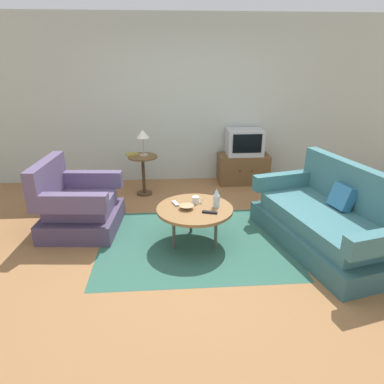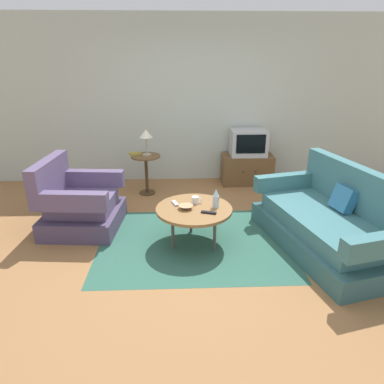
{
  "view_description": "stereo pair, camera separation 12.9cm",
  "coord_description": "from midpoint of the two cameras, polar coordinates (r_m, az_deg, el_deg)",
  "views": [
    {
      "loc": [
        -0.39,
        -3.62,
        2.09
      ],
      "look_at": [
        -0.1,
        0.25,
        0.55
      ],
      "focal_mm": 32.59,
      "sensor_mm": 36.0,
      "label": 1
    },
    {
      "loc": [
        -0.26,
        -3.63,
        2.09
      ],
      "look_at": [
        -0.1,
        0.25,
        0.55
      ],
      "focal_mm": 32.59,
      "sensor_mm": 36.0,
      "label": 2
    }
  ],
  "objects": [
    {
      "name": "vase",
      "position": [
        3.97,
        3.1,
        -1.03
      ],
      "size": [
        0.08,
        0.08,
        0.23
      ],
      "color": "silver",
      "rests_on": "coffee_table"
    },
    {
      "name": "tv_remote_silver",
      "position": [
        4.08,
        -3.62,
        -1.88
      ],
      "size": [
        0.09,
        0.15,
        0.02
      ],
      "rotation": [
        0.0,
        0.0,
        5.05
      ],
      "color": "#B2B2B7",
      "rests_on": "coffee_table"
    },
    {
      "name": "tv_remote_dark",
      "position": [
        3.85,
        1.98,
        -3.34
      ],
      "size": [
        0.17,
        0.09,
        0.02
      ],
      "rotation": [
        0.0,
        0.0,
        5.98
      ],
      "color": "black",
      "rests_on": "coffee_table"
    },
    {
      "name": "back_wall",
      "position": [
        6.02,
        -1.13,
        14.62
      ],
      "size": [
        9.0,
        0.12,
        2.7
      ],
      "primitive_type": "cube",
      "color": "#B2BCB2",
      "rests_on": "ground"
    },
    {
      "name": "area_rug",
      "position": [
        4.18,
        -0.46,
        -8.28
      ],
      "size": [
        2.23,
        1.75,
        0.0
      ],
      "primitive_type": "cube",
      "color": "#2D5B4C",
      "rests_on": "ground"
    },
    {
      "name": "ground_plane",
      "position": [
        4.2,
        0.79,
        -8.21
      ],
      "size": [
        16.0,
        16.0,
        0.0
      ],
      "primitive_type": "plane",
      "color": "olive"
    },
    {
      "name": "armchair",
      "position": [
        4.62,
        -19.09,
        -2.31
      ],
      "size": [
        0.97,
        1.0,
        0.9
      ],
      "rotation": [
        0.0,
        0.0,
        -1.65
      ],
      "color": "#4B3E5C",
      "rests_on": "ground"
    },
    {
      "name": "bowl",
      "position": [
        3.95,
        -1.83,
        -2.49
      ],
      "size": [
        0.17,
        0.17,
        0.04
      ],
      "color": "tan",
      "rests_on": "coffee_table"
    },
    {
      "name": "mug",
      "position": [
        4.08,
        -0.28,
        -1.33
      ],
      "size": [
        0.13,
        0.08,
        0.09
      ],
      "color": "white",
      "rests_on": "coffee_table"
    },
    {
      "name": "coffee_table",
      "position": [
        3.99,
        -0.49,
        -3.03
      ],
      "size": [
        0.88,
        0.88,
        0.45
      ],
      "color": "olive",
      "rests_on": "ground"
    },
    {
      "name": "couch",
      "position": [
        4.28,
        20.7,
        -4.61
      ],
      "size": [
        1.33,
        2.01,
        0.93
      ],
      "rotation": [
        0.0,
        0.0,
        1.81
      ],
      "color": "#325C60",
      "rests_on": "ground"
    },
    {
      "name": "book",
      "position": [
        5.53,
        -10.41,
        6.1
      ],
      "size": [
        0.22,
        0.2,
        0.03
      ],
      "rotation": [
        0.0,
        0.0,
        0.38
      ],
      "color": "olive",
      "rests_on": "side_table"
    },
    {
      "name": "table_lamp",
      "position": [
        5.39,
        -8.75,
        9.12
      ],
      "size": [
        0.2,
        0.2,
        0.4
      ],
      "color": "#9E937A",
      "rests_on": "side_table"
    },
    {
      "name": "tv_stand",
      "position": [
        6.07,
        7.73,
        3.83
      ],
      "size": [
        0.85,
        0.46,
        0.5
      ],
      "color": "brown",
      "rests_on": "ground"
    },
    {
      "name": "side_table",
      "position": [
        5.5,
        -8.67,
        4.03
      ],
      "size": [
        0.45,
        0.45,
        0.63
      ],
      "color": "brown",
      "rests_on": "ground"
    },
    {
      "name": "television",
      "position": [
        5.95,
        7.96,
        8.09
      ],
      "size": [
        0.59,
        0.43,
        0.43
      ],
      "color": "#B7B7BC",
      "rests_on": "tv_stand"
    }
  ]
}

